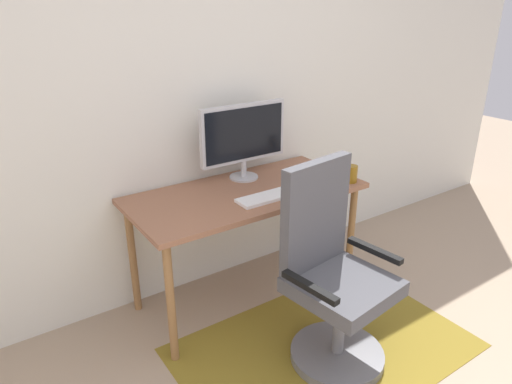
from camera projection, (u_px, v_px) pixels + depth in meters
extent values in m
cube|color=silver|center=(211.00, 83.00, 2.81)|extent=(6.00, 0.10, 2.60)
cube|color=olive|center=(324.00, 347.00, 2.55)|extent=(1.55, 1.03, 0.01)
cube|color=#8F5D43|center=(246.00, 193.00, 2.73)|extent=(1.38, 0.65, 0.03)
cylinder|color=olive|center=(171.00, 304.00, 2.34)|extent=(0.04, 0.04, 0.70)
cylinder|color=olive|center=(351.00, 237.00, 3.00)|extent=(0.04, 0.04, 0.70)
cylinder|color=olive|center=(133.00, 259.00, 2.75)|extent=(0.04, 0.04, 0.70)
cylinder|color=olive|center=(299.00, 209.00, 3.40)|extent=(0.04, 0.04, 0.70)
cylinder|color=#B2B2B7|center=(244.00, 177.00, 2.92)|extent=(0.18, 0.18, 0.01)
cylinder|color=#B2B2B7|center=(244.00, 168.00, 2.90)|extent=(0.04, 0.04, 0.10)
cube|color=#B7B7BC|center=(243.00, 133.00, 2.81)|extent=(0.58, 0.04, 0.35)
cube|color=black|center=(245.00, 134.00, 2.79)|extent=(0.54, 0.00, 0.31)
cube|color=white|center=(272.00, 196.00, 2.63)|extent=(0.43, 0.13, 0.02)
ellipsoid|color=black|center=(309.00, 182.00, 2.82)|extent=(0.06, 0.10, 0.03)
cylinder|color=brown|center=(351.00, 174.00, 2.84)|extent=(0.07, 0.07, 0.10)
cube|color=black|center=(312.00, 173.00, 2.99)|extent=(0.10, 0.15, 0.01)
cylinder|color=slate|center=(337.00, 355.00, 2.47)|extent=(0.49, 0.49, 0.05)
cylinder|color=slate|center=(340.00, 323.00, 2.39)|extent=(0.06, 0.06, 0.36)
cube|color=#4C4C51|center=(343.00, 286.00, 2.30)|extent=(0.51, 0.51, 0.08)
cube|color=#4C4C51|center=(315.00, 215.00, 2.32)|extent=(0.44, 0.12, 0.57)
cube|color=black|center=(310.00, 287.00, 2.11)|extent=(0.08, 0.32, 0.03)
cube|color=black|center=(374.00, 250.00, 2.41)|extent=(0.08, 0.32, 0.03)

